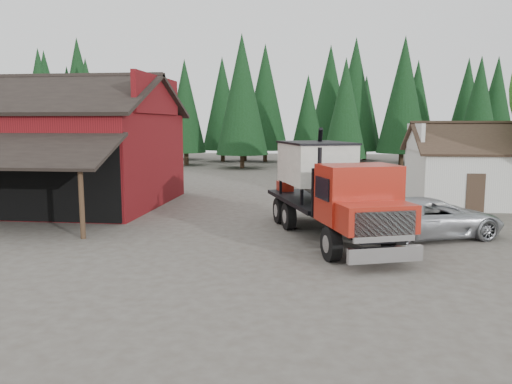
# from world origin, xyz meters

# --- Properties ---
(ground) EXTENTS (120.00, 120.00, 0.00)m
(ground) POSITION_xyz_m (0.00, 0.00, 0.00)
(ground) COLOR #4E473D
(ground) RESTS_ON ground
(red_barn) EXTENTS (12.80, 13.63, 7.18)m
(red_barn) POSITION_xyz_m (-11.00, 9.90, 2.69)
(red_barn) COLOR maroon
(red_barn) RESTS_ON ground
(farmhouse) EXTENTS (8.60, 6.42, 4.65)m
(farmhouse) POSITION_xyz_m (13.00, 13.00, 1.67)
(farmhouse) COLOR silver
(farmhouse) RESTS_ON ground
(conifer_backdrop) EXTENTS (76.00, 16.00, 16.00)m
(conifer_backdrop) POSITION_xyz_m (0.00, 42.00, 0.00)
(conifer_backdrop) COLOR black
(conifer_backdrop) RESTS_ON ground
(near_pine_a) EXTENTS (4.40, 4.40, 11.40)m
(near_pine_a) POSITION_xyz_m (-22.00, 28.00, 6.39)
(near_pine_a) COLOR #382619
(near_pine_a) RESTS_ON ground
(near_pine_b) EXTENTS (3.96, 3.96, 10.40)m
(near_pine_b) POSITION_xyz_m (6.00, 30.00, 5.89)
(near_pine_b) COLOR #382619
(near_pine_b) RESTS_ON ground
(near_pine_d) EXTENTS (5.28, 5.28, 13.40)m
(near_pine_d) POSITION_xyz_m (-4.00, 34.00, 7.39)
(near_pine_d) COLOR #382619
(near_pine_d) RESTS_ON ground
(feed_truck) EXTENTS (5.56, 9.89, 4.33)m
(feed_truck) POSITION_xyz_m (4.00, 3.37, 2.02)
(feed_truck) COLOR black
(feed_truck) RESTS_ON ground
(silver_car) EXTENTS (6.32, 4.62, 1.60)m
(silver_car) POSITION_xyz_m (8.00, 3.96, 0.80)
(silver_car) COLOR #B2B5BB
(silver_car) RESTS_ON ground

